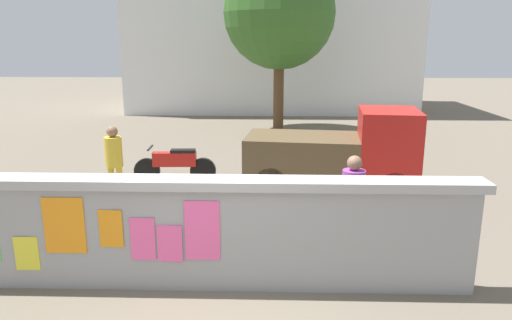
% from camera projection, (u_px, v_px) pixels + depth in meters
% --- Properties ---
extents(ground, '(60.00, 60.00, 0.00)m').
position_uv_depth(ground, '(245.00, 152.00, 14.26)').
color(ground, '#6B6051').
extents(poster_wall, '(7.06, 0.42, 1.52)m').
position_uv_depth(poster_wall, '(212.00, 232.00, 6.31)').
color(poster_wall, '#999999').
rests_on(poster_wall, ground).
extents(auto_rickshaw_truck, '(3.75, 1.91, 1.85)m').
position_uv_depth(auto_rickshaw_truck, '(340.00, 153.00, 10.27)').
color(auto_rickshaw_truck, black).
rests_on(auto_rickshaw_truck, ground).
extents(motorcycle, '(1.90, 0.56, 0.87)m').
position_uv_depth(motorcycle, '(177.00, 164.00, 11.08)').
color(motorcycle, black).
rests_on(motorcycle, ground).
extents(bicycle_near, '(1.71, 0.44, 0.95)m').
position_uv_depth(bicycle_near, '(186.00, 217.00, 8.02)').
color(bicycle_near, black).
rests_on(bicycle_near, ground).
extents(person_walking, '(0.48, 0.48, 1.62)m').
position_uv_depth(person_walking, '(353.00, 197.00, 7.08)').
color(person_walking, '#D83F72').
rests_on(person_walking, ground).
extents(person_bystander, '(0.38, 0.38, 1.62)m').
position_uv_depth(person_bystander, '(114.00, 157.00, 9.49)').
color(person_bystander, yellow).
rests_on(person_bystander, ground).
extents(tree_roadside, '(3.96, 3.96, 6.18)m').
position_uv_depth(tree_roadside, '(279.00, 13.00, 16.79)').
color(tree_roadside, brown).
rests_on(tree_roadside, ground).
extents(building_background, '(13.44, 6.56, 8.73)m').
position_uv_depth(building_background, '(272.00, 16.00, 23.10)').
color(building_background, white).
rests_on(building_background, ground).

